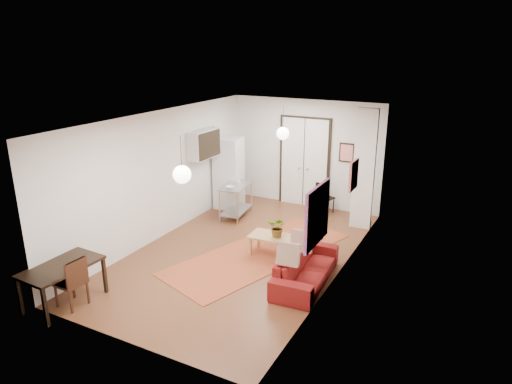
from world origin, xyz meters
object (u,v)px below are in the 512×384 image
at_px(kitchen_counter, 236,197).
at_px(dining_chair_far, 74,276).
at_px(sofa, 306,267).
at_px(dining_table, 62,270).
at_px(fridge, 229,173).
at_px(black_side_chair, 326,194).
at_px(coffee_table, 273,238).
at_px(dining_chair_near, 75,276).

relative_size(kitchen_counter, dining_chair_far, 1.32).
xyz_separation_m(sofa, dining_chair_far, (-3.23, -2.52, 0.22)).
xyz_separation_m(dining_table, dining_chair_far, (0.17, 0.09, -0.13)).
bearing_deg(fridge, sofa, -48.82).
bearing_deg(kitchen_counter, black_side_chair, 27.83).
bearing_deg(dining_chair_far, sofa, 130.54).
height_order(kitchen_counter, fridge, fridge).
xyz_separation_m(coffee_table, dining_chair_far, (-2.21, -3.26, 0.13)).
relative_size(sofa, black_side_chair, 2.40).
height_order(sofa, fridge, fridge).
bearing_deg(dining_chair_near, black_side_chair, 162.24).
relative_size(dining_chair_far, black_side_chair, 1.07).
relative_size(fridge, dining_chair_far, 2.15).
distance_m(fridge, dining_chair_far, 5.47).
distance_m(sofa, coffee_table, 1.26).
bearing_deg(sofa, coffee_table, 49.94).
xyz_separation_m(dining_chair_near, dining_chair_far, (0.00, -0.02, 0.00)).
height_order(kitchen_counter, black_side_chair, kitchen_counter).
bearing_deg(black_side_chair, sofa, 123.75).
relative_size(dining_chair_near, black_side_chair, 1.07).
height_order(sofa, kitchen_counter, kitchen_counter).
xyz_separation_m(kitchen_counter, dining_chair_near, (-0.38, -4.87, -0.03)).
distance_m(sofa, dining_table, 4.30).
distance_m(coffee_table, black_side_chair, 3.03).
bearing_deg(fridge, dining_chair_far, -96.34).
height_order(fridge, black_side_chair, fridge).
relative_size(sofa, dining_chair_near, 2.23).
distance_m(dining_table, black_side_chair, 6.85).
xyz_separation_m(fridge, black_side_chair, (2.48, 0.84, -0.48)).
bearing_deg(dining_table, sofa, 37.51).
relative_size(fridge, black_side_chair, 2.31).
height_order(dining_table, dining_chair_far, dining_chair_far).
distance_m(coffee_table, dining_chair_near, 3.93).
xyz_separation_m(dining_chair_far, black_side_chair, (2.33, 6.29, -0.03)).
xyz_separation_m(coffee_table, fridge, (-2.37, 2.19, 0.58)).
relative_size(coffee_table, dining_chair_far, 1.13).
distance_m(coffee_table, dining_chair_far, 3.94).
distance_m(fridge, black_side_chair, 2.66).
xyz_separation_m(coffee_table, kitchen_counter, (-1.83, 1.62, 0.16)).
bearing_deg(kitchen_counter, dining_table, -104.27).
height_order(sofa, coffee_table, sofa).
distance_m(kitchen_counter, dining_chair_far, 4.90).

